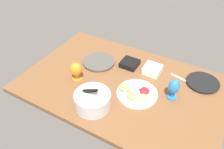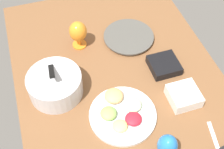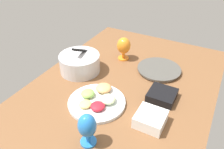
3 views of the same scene
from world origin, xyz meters
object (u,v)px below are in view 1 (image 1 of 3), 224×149
(dinner_plate_right, at_px, (99,62))
(mixing_bowl, at_px, (93,100))
(hurricane_glass_orange, at_px, (76,70))
(fruit_platter, at_px, (136,92))
(hurricane_glass_blue, at_px, (174,87))
(dinner_plate_left, at_px, (203,83))
(square_bowl_black, at_px, (130,63))
(square_bowl_white, at_px, (152,69))

(dinner_plate_right, xyz_separation_m, mixing_bowl, (-0.24, 0.46, 0.05))
(dinner_plate_right, height_order, hurricane_glass_orange, hurricane_glass_orange)
(fruit_platter, height_order, hurricane_glass_blue, hurricane_glass_blue)
(dinner_plate_left, xyz_separation_m, square_bowl_black, (0.62, 0.07, 0.01))
(fruit_platter, height_order, hurricane_glass_orange, hurricane_glass_orange)
(dinner_plate_right, bearing_deg, square_bowl_white, -166.69)
(square_bowl_white, bearing_deg, hurricane_glass_orange, 37.66)
(hurricane_glass_orange, relative_size, square_bowl_white, 1.18)
(dinner_plate_right, xyz_separation_m, fruit_platter, (-0.46, 0.20, 0.01))
(dinner_plate_right, xyz_separation_m, hurricane_glass_orange, (0.03, 0.28, 0.09))
(mixing_bowl, bearing_deg, hurricane_glass_orange, -33.61)
(fruit_platter, distance_m, hurricane_glass_orange, 0.51)
(hurricane_glass_blue, bearing_deg, square_bowl_black, -23.57)
(dinner_plate_right, bearing_deg, dinner_plate_left, -168.68)
(mixing_bowl, distance_m, hurricane_glass_orange, 0.33)
(dinner_plate_left, relative_size, dinner_plate_right, 0.92)
(dinner_plate_right, relative_size, fruit_platter, 0.91)
(mixing_bowl, bearing_deg, fruit_platter, -129.57)
(hurricane_glass_orange, height_order, square_bowl_white, hurricane_glass_orange)
(hurricane_glass_orange, relative_size, hurricane_glass_blue, 0.98)
(hurricane_glass_orange, bearing_deg, fruit_platter, -170.52)
(hurricane_glass_orange, bearing_deg, dinner_plate_left, -153.55)
(hurricane_glass_blue, relative_size, square_bowl_white, 1.20)
(square_bowl_white, bearing_deg, square_bowl_black, 2.31)
(fruit_platter, bearing_deg, hurricane_glass_blue, -157.65)
(hurricane_glass_blue, bearing_deg, fruit_platter, 22.35)
(dinner_plate_left, xyz_separation_m, fruit_platter, (0.42, 0.37, 0.01))
(hurricane_glass_orange, relative_size, square_bowl_black, 1.11)
(dinner_plate_left, bearing_deg, fruit_platter, 41.64)
(hurricane_glass_orange, bearing_deg, dinner_plate_right, -97.08)
(mixing_bowl, relative_size, square_bowl_black, 1.84)
(dinner_plate_left, distance_m, hurricane_glass_orange, 1.02)
(mixing_bowl, bearing_deg, hurricane_glass_blue, -141.83)
(dinner_plate_right, bearing_deg, fruit_platter, 156.99)
(dinner_plate_right, bearing_deg, square_bowl_black, -158.40)
(dinner_plate_left, relative_size, hurricane_glass_orange, 1.59)
(fruit_platter, height_order, square_bowl_black, fruit_platter)
(dinner_plate_left, height_order, dinner_plate_right, same)
(mixing_bowl, relative_size, fruit_platter, 0.87)
(dinner_plate_right, distance_m, square_bowl_black, 0.28)
(fruit_platter, relative_size, hurricane_glass_orange, 1.91)
(square_bowl_black, height_order, square_bowl_white, square_bowl_white)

